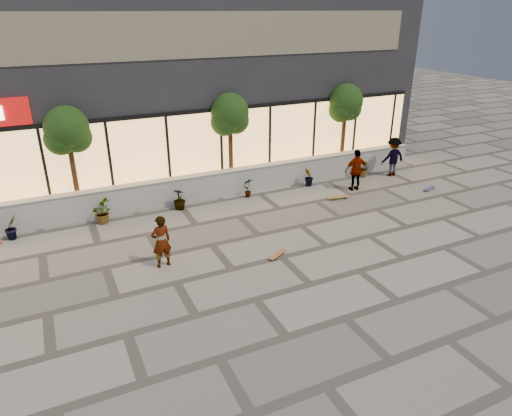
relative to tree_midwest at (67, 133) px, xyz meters
name	(u,v)px	position (x,y,z in m)	size (l,w,h in m)	color
ground	(256,299)	(3.50, -7.70, -2.99)	(80.00, 80.00, 0.00)	#A29B8C
planter_wall	(178,191)	(3.50, -0.70, -2.46)	(22.00, 0.42, 1.04)	silver
retail_building	(137,73)	(3.50, 4.79, 1.26)	(24.00, 9.17, 8.50)	#26272C
shrub_b	(11,227)	(-2.20, -1.25, -2.58)	(0.45, 0.36, 0.81)	#143511
shrub_c	(101,212)	(0.60, -1.25, -2.58)	(0.73, 0.63, 0.81)	#143511
shrub_d	(179,199)	(3.40, -1.25, -2.58)	(0.45, 0.45, 0.81)	#143511
shrub_e	(248,187)	(6.20, -1.25, -2.58)	(0.43, 0.29, 0.81)	#143511
shrub_f	(309,177)	(9.00, -1.25, -2.58)	(0.45, 0.36, 0.81)	#143511
shrub_g	(363,168)	(11.80, -1.25, -2.58)	(0.73, 0.63, 0.81)	#143511
tree_midwest	(67,133)	(0.00, 0.00, 0.00)	(1.60, 1.50, 3.92)	#452518
tree_mideast	(230,117)	(6.00, 0.00, 0.00)	(1.60, 1.50, 3.92)	#452518
tree_east	(346,105)	(11.50, 0.00, 0.00)	(1.60, 1.50, 3.92)	#452518
skater_center	(161,242)	(1.77, -5.03, -2.19)	(0.58, 0.38, 1.59)	silver
skater_right_near	(356,170)	(10.50, -2.44, -2.12)	(1.01, 0.42, 1.72)	white
skater_right_far	(393,157)	(13.06, -1.65, -2.12)	(1.12, 0.64, 1.73)	maroon
skateboard_center	(277,255)	(5.02, -5.98, -2.91)	(0.72, 0.52, 0.09)	#9F5534
skateboard_right_near	(338,197)	(9.31, -2.98, -2.90)	(0.90, 0.36, 0.11)	olive
skateboard_right_far	(430,188)	(13.30, -3.76, -2.91)	(0.73, 0.40, 0.09)	#464178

